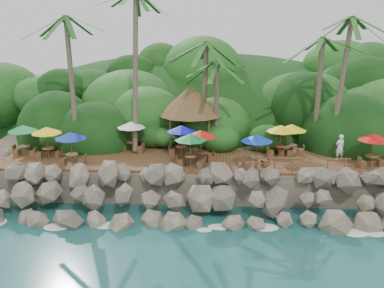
{
  "coord_description": "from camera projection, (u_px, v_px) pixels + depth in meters",
  "views": [
    {
      "loc": [
        1.46,
        -23.09,
        11.77
      ],
      "look_at": [
        0.0,
        6.0,
        3.4
      ],
      "focal_mm": 41.51,
      "sensor_mm": 36.0,
      "label": 1
    }
  ],
  "objects": [
    {
      "name": "terrace",
      "position": [
        192.0,
        161.0,
        30.63
      ],
      "size": [
        26.0,
        5.0,
        0.2
      ],
      "primitive_type": "cube",
      "color": "brown",
      "rests_on": "land_base"
    },
    {
      "name": "foam_line",
      "position": [
        187.0,
        227.0,
        25.76
      ],
      "size": [
        25.2,
        0.8,
        0.06
      ],
      "color": "white",
      "rests_on": "ground"
    },
    {
      "name": "dining_clusters",
      "position": [
        185.0,
        134.0,
        29.94
      ],
      "size": [
        25.68,
        5.28,
        2.25
      ],
      "color": "brown",
      "rests_on": "terrace"
    },
    {
      "name": "land_base",
      "position": [
        197.0,
        139.0,
        40.55
      ],
      "size": [
        32.0,
        25.2,
        2.1
      ],
      "primitive_type": "cube",
      "color": "gray",
      "rests_on": "ground"
    },
    {
      "name": "jungle_hill",
      "position": [
        200.0,
        130.0,
        48.04
      ],
      "size": [
        44.8,
        28.0,
        15.4
      ],
      "primitive_type": "ellipsoid",
      "color": "#143811",
      "rests_on": "ground"
    },
    {
      "name": "railing",
      "position": [
        301.0,
        163.0,
        27.85
      ],
      "size": [
        6.1,
        0.1,
        1.0
      ],
      "color": "brown",
      "rests_on": "terrace"
    },
    {
      "name": "palms",
      "position": [
        215.0,
        28.0,
        30.52
      ],
      "size": [
        24.99,
        6.94,
        12.49
      ],
      "color": "brown",
      "rests_on": "ground"
    },
    {
      "name": "ground",
      "position": [
        187.0,
        230.0,
        25.48
      ],
      "size": [
        140.0,
        140.0,
        0.0
      ],
      "primitive_type": "plane",
      "color": "#19514F",
      "rests_on": "ground"
    },
    {
      "name": "palapa",
      "position": [
        190.0,
        100.0,
        33.04
      ],
      "size": [
        4.84,
        4.84,
        4.6
      ],
      "color": "brown",
      "rests_on": "ground"
    },
    {
      "name": "waiter",
      "position": [
        340.0,
        147.0,
        30.21
      ],
      "size": [
        0.77,
        0.62,
        1.81
      ],
      "primitive_type": "imported",
      "rotation": [
        0.0,
        0.0,
        3.47
      ],
      "color": "white",
      "rests_on": "terrace"
    },
    {
      "name": "seawall",
      "position": [
        189.0,
        197.0,
        27.08
      ],
      "size": [
        29.0,
        4.0,
        2.3
      ],
      "primitive_type": null,
      "color": "gray",
      "rests_on": "ground"
    },
    {
      "name": "jungle_foliage",
      "position": [
        197.0,
        153.0,
        39.88
      ],
      "size": [
        44.0,
        16.0,
        12.0
      ],
      "primitive_type": null,
      "color": "#143811",
      "rests_on": "ground"
    }
  ]
}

